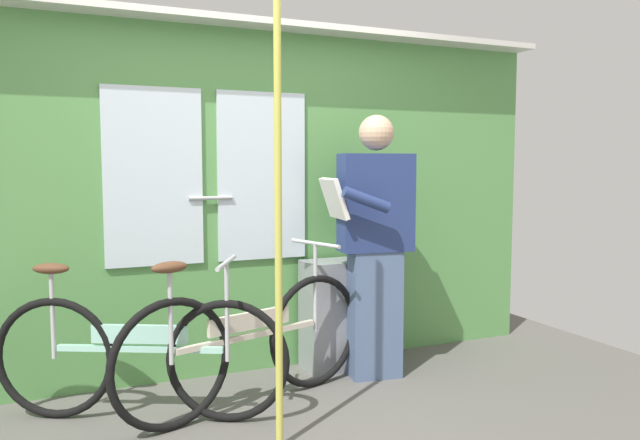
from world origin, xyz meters
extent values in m
cube|color=#56544F|center=(0.00, 0.00, -0.02)|extent=(5.53, 3.84, 0.04)
cube|color=#56934C|center=(0.00, 1.12, 1.13)|extent=(4.53, 0.08, 2.25)
cube|color=silver|center=(-0.55, 1.07, 1.31)|extent=(0.60, 0.02, 1.10)
cube|color=silver|center=(0.15, 1.07, 1.31)|extent=(0.60, 0.02, 1.10)
cylinder|color=#B2B2B7|center=(-0.20, 1.05, 1.17)|extent=(0.28, 0.02, 0.02)
cube|color=silver|center=(0.00, 1.02, 2.27)|extent=(4.53, 0.28, 0.04)
torus|color=black|center=(-0.30, 0.32, 0.34)|extent=(0.62, 0.34, 0.67)
torus|color=black|center=(-1.15, 0.75, 0.34)|extent=(0.62, 0.34, 0.67)
cube|color=#9EDBC6|center=(-0.72, 0.54, 0.40)|extent=(0.82, 0.43, 0.03)
cube|color=#9EDBC6|center=(-0.72, 0.54, 0.48)|extent=(0.48, 0.26, 0.10)
cylinder|color=#B7B7BC|center=(-1.15, 0.75, 0.58)|extent=(0.02, 0.02, 0.49)
ellipsoid|color=brown|center=(-1.15, 0.75, 0.83)|extent=(0.22, 0.17, 0.06)
cylinder|color=#B7B7BC|center=(-0.30, 0.32, 0.60)|extent=(0.02, 0.02, 0.53)
cylinder|color=#B7B7BC|center=(-0.30, 0.32, 0.87)|extent=(0.22, 0.40, 0.02)
torus|color=black|center=(0.34, 0.63, 0.35)|extent=(0.68, 0.25, 0.70)
torus|color=black|center=(-0.59, 0.34, 0.35)|extent=(0.68, 0.25, 0.70)
cube|color=beige|center=(-0.12, 0.49, 0.41)|extent=(0.90, 0.31, 0.03)
cube|color=beige|center=(-0.12, 0.49, 0.50)|extent=(0.52, 0.19, 0.10)
cylinder|color=#B7B7BC|center=(-0.59, 0.34, 0.61)|extent=(0.02, 0.02, 0.51)
ellipsoid|color=brown|center=(-0.59, 0.34, 0.86)|extent=(0.22, 0.15, 0.06)
cylinder|color=#B7B7BC|center=(0.34, 0.63, 0.63)|extent=(0.02, 0.02, 0.55)
cylinder|color=#B7B7BC|center=(0.34, 0.63, 0.90)|extent=(0.15, 0.43, 0.02)
cube|color=slate|center=(0.77, 0.64, 0.42)|extent=(0.35, 0.22, 0.83)
cube|color=navy|center=(0.77, 0.64, 1.14)|extent=(0.49, 0.26, 0.62)
sphere|color=tan|center=(0.77, 0.64, 1.59)|extent=(0.22, 0.22, 0.22)
cube|color=silver|center=(0.49, 0.68, 1.17)|extent=(0.16, 0.35, 0.26)
cylinder|color=navy|center=(0.60, 0.46, 1.17)|extent=(0.31, 0.11, 0.17)
cylinder|color=navy|center=(0.66, 0.87, 1.17)|extent=(0.31, 0.11, 0.17)
cube|color=gray|center=(0.59, 0.90, 0.37)|extent=(0.39, 0.28, 0.74)
cylinder|color=#C6C14C|center=(-0.15, -0.07, 1.13)|extent=(0.04, 0.04, 2.25)
camera|label=1|loc=(-1.15, -2.84, 1.38)|focal=34.87mm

